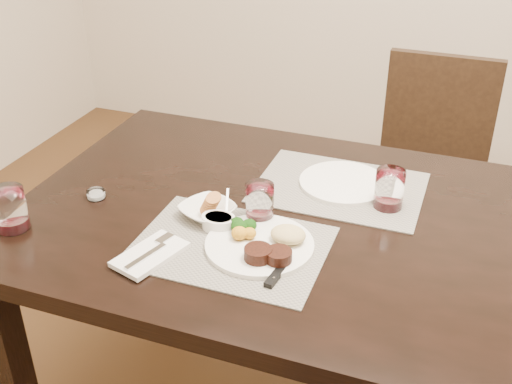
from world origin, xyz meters
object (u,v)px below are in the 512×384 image
(wine_glass_near, at_px, (260,204))
(steak_knife, at_px, (281,267))
(dinner_plate, at_px, (264,243))
(far_plate, at_px, (343,183))
(chair_far, at_px, (430,163))
(cracker_bowl, at_px, (208,210))

(wine_glass_near, bearing_deg, steak_knife, -57.06)
(dinner_plate, height_order, far_plate, dinner_plate)
(steak_knife, relative_size, far_plate, 0.96)
(far_plate, bearing_deg, chair_far, 75.75)
(chair_far, distance_m, far_plate, 0.79)
(chair_far, height_order, far_plate, chair_far)
(chair_far, height_order, wine_glass_near, chair_far)
(chair_far, relative_size, cracker_bowl, 5.06)
(chair_far, bearing_deg, steak_knife, -100.88)
(chair_far, relative_size, dinner_plate, 3.40)
(steak_knife, height_order, cracker_bowl, cracker_bowl)
(far_plate, bearing_deg, dinner_plate, -105.55)
(cracker_bowl, xyz_separation_m, far_plate, (0.29, 0.29, -0.01))
(steak_knife, bearing_deg, wine_glass_near, 130.19)
(chair_far, relative_size, wine_glass_near, 8.99)
(steak_knife, bearing_deg, cracker_bowl, 156.52)
(dinner_plate, xyz_separation_m, steak_knife, (0.07, -0.06, -0.01))
(wine_glass_near, bearing_deg, cracker_bowl, -164.41)
(cracker_bowl, bearing_deg, chair_far, 64.95)
(wine_glass_near, xyz_separation_m, far_plate, (0.16, 0.25, -0.04))
(dinner_plate, bearing_deg, far_plate, 87.15)
(steak_knife, relative_size, wine_glass_near, 2.40)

